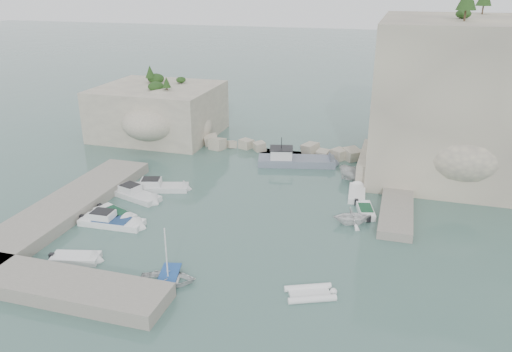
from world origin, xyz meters
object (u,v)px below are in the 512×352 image
(motorboat_a, at_px, (160,190))
(motorboat_b, at_px, (136,198))
(motorboat_d, at_px, (112,225))
(motorboat_e, at_px, (76,261))
(inflatable_dinghy, at_px, (310,295))
(motorboat_c, at_px, (115,217))
(tender_east_b, at_px, (365,213))
(work_boat, at_px, (296,165))
(tender_east_a, at_px, (351,224))
(tender_east_d, at_px, (360,182))
(rowboat, at_px, (168,283))
(tender_east_c, at_px, (357,196))

(motorboat_a, distance_m, motorboat_b, 2.92)
(motorboat_d, relative_size, motorboat_e, 1.60)
(motorboat_e, xyz_separation_m, inflatable_dinghy, (18.68, 0.72, 0.00))
(motorboat_d, bearing_deg, motorboat_c, 110.36)
(tender_east_b, relative_size, work_boat, 0.40)
(motorboat_d, relative_size, inflatable_dinghy, 1.74)
(tender_east_a, xyz_separation_m, work_boat, (-8.18, 13.97, 0.00))
(tender_east_a, height_order, tender_east_b, tender_east_a)
(motorboat_a, relative_size, motorboat_e, 1.61)
(tender_east_b, bearing_deg, motorboat_e, 112.05)
(motorboat_a, bearing_deg, inflatable_dinghy, -53.66)
(motorboat_c, height_order, motorboat_e, same)
(inflatable_dinghy, height_order, tender_east_d, tender_east_d)
(rowboat, distance_m, tender_east_c, 23.22)
(motorboat_a, xyz_separation_m, tender_east_c, (20.23, 4.42, 0.00))
(work_boat, bearing_deg, tender_east_c, -55.82)
(motorboat_a, relative_size, motorboat_d, 1.00)
(motorboat_b, xyz_separation_m, tender_east_d, (21.59, 11.00, 0.00))
(motorboat_a, height_order, rowboat, motorboat_a)
(motorboat_d, bearing_deg, tender_east_a, 14.99)
(motorboat_c, bearing_deg, tender_east_d, 58.46)
(motorboat_a, bearing_deg, tender_east_a, -22.57)
(motorboat_e, relative_size, rowboat, 0.98)
(tender_east_c, distance_m, tender_east_d, 4.00)
(motorboat_b, bearing_deg, work_boat, 64.67)
(motorboat_a, bearing_deg, work_boat, 27.41)
(inflatable_dinghy, relative_size, tender_east_b, 0.94)
(tender_east_a, xyz_separation_m, tender_east_d, (-0.22, 10.58, 0.00))
(motorboat_b, xyz_separation_m, work_boat, (13.63, 14.39, 0.00))
(tender_east_a, relative_size, tender_east_c, 0.67)
(rowboat, distance_m, tender_east_b, 20.64)
(tender_east_c, bearing_deg, inflatable_dinghy, 171.40)
(tender_east_b, bearing_deg, inflatable_dinghy, 156.11)
(motorboat_d, xyz_separation_m, tender_east_a, (20.90, 6.48, 0.00))
(tender_east_a, bearing_deg, motorboat_e, 102.34)
(tender_east_c, bearing_deg, rowboat, 145.34)
(inflatable_dinghy, bearing_deg, motorboat_b, 126.38)
(motorboat_d, bearing_deg, work_boat, 55.88)
(inflatable_dinghy, height_order, tender_east_a, tender_east_a)
(motorboat_b, height_order, motorboat_e, motorboat_b)
(tender_east_a, relative_size, work_boat, 0.34)
(motorboat_d, distance_m, inflatable_dinghy, 20.13)
(motorboat_e, bearing_deg, tender_east_c, 30.06)
(motorboat_e, relative_size, work_boat, 0.40)
(work_boat, bearing_deg, inflatable_dinghy, -88.81)
(tender_east_c, bearing_deg, tender_east_a, 177.31)
(motorboat_b, xyz_separation_m, tender_east_a, (21.81, 0.43, 0.00))
(motorboat_c, distance_m, motorboat_e, 8.04)
(rowboat, bearing_deg, work_boat, -21.61)
(motorboat_a, bearing_deg, motorboat_b, -134.68)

